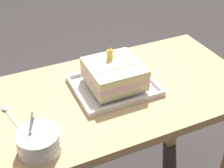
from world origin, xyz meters
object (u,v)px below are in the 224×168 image
at_px(birthday_cake, 114,74).
at_px(serving_spoon_near_tray, 7,111).
at_px(foil_tray, 114,86).
at_px(bowl_stack, 39,142).

xyz_separation_m(birthday_cake, serving_spoon_near_tray, (-0.43, 0.03, -0.06)).
xyz_separation_m(foil_tray, birthday_cake, (-0.00, 0.00, 0.06)).
height_order(foil_tray, bowl_stack, bowl_stack).
height_order(bowl_stack, serving_spoon_near_tray, bowl_stack).
relative_size(foil_tray, serving_spoon_near_tray, 2.21).
height_order(birthday_cake, serving_spoon_near_tray, birthday_cake).
bearing_deg(serving_spoon_near_tray, birthday_cake, -3.42).
bearing_deg(bowl_stack, birthday_cake, 30.21).
relative_size(foil_tray, birthday_cake, 1.54).
distance_m(birthday_cake, serving_spoon_near_tray, 0.44).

